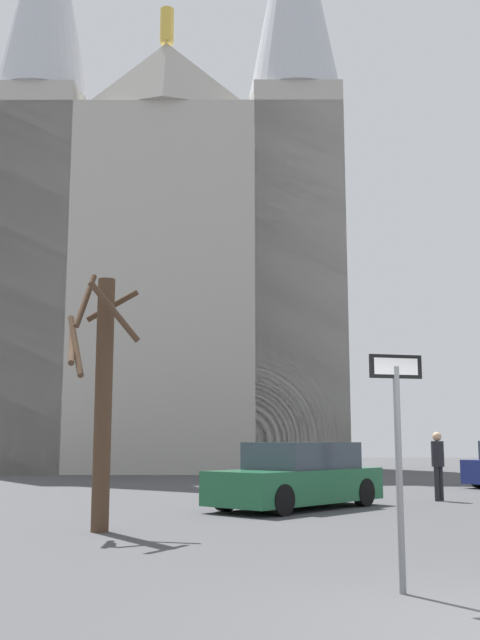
{
  "coord_description": "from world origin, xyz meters",
  "views": [
    {
      "loc": [
        -2.7,
        -6.17,
        1.52
      ],
      "look_at": [
        -1.06,
        16.65,
        5.19
      ],
      "focal_mm": 42.16,
      "sensor_mm": 36.0,
      "label": 1
    }
  ],
  "objects_px": {
    "bare_tree": "(101,390)",
    "pedestrian_walking": "(438,459)",
    "one_way_arrow_sign": "(398,442)",
    "cathedral": "(170,256)",
    "parked_car_near_green": "(298,477)"
  },
  "relations": [
    {
      "from": "cathedral",
      "to": "one_way_arrow_sign",
      "type": "relative_size",
      "value": 13.48
    },
    {
      "from": "one_way_arrow_sign",
      "to": "cathedral",
      "type": "bearing_deg",
      "value": 95.74
    },
    {
      "from": "parked_car_near_green",
      "to": "cathedral",
      "type": "bearing_deg",
      "value": 99.25
    },
    {
      "from": "bare_tree",
      "to": "pedestrian_walking",
      "type": "relative_size",
      "value": 2.61
    },
    {
      "from": "bare_tree",
      "to": "parked_car_near_green",
      "type": "bearing_deg",
      "value": 45.4
    },
    {
      "from": "cathedral",
      "to": "one_way_arrow_sign",
      "type": "bearing_deg",
      "value": -84.26
    },
    {
      "from": "cathedral",
      "to": "bare_tree",
      "type": "xyz_separation_m",
      "value": [
        -0.57,
        -25.37,
        -8.68
      ]
    },
    {
      "from": "one_way_arrow_sign",
      "to": "bare_tree",
      "type": "bearing_deg",
      "value": 124.04
    },
    {
      "from": "bare_tree",
      "to": "parked_car_near_green",
      "type": "xyz_separation_m",
      "value": [
        4.03,
        4.09,
        -1.69
      ]
    },
    {
      "from": "pedestrian_walking",
      "to": "bare_tree",
      "type": "bearing_deg",
      "value": -143.09
    },
    {
      "from": "one_way_arrow_sign",
      "to": "pedestrian_walking",
      "type": "bearing_deg",
      "value": 69.48
    },
    {
      "from": "one_way_arrow_sign",
      "to": "bare_tree",
      "type": "distance_m",
      "value": 6.6
    },
    {
      "from": "cathedral",
      "to": "bare_tree",
      "type": "height_order",
      "value": "cathedral"
    },
    {
      "from": "cathedral",
      "to": "pedestrian_walking",
      "type": "height_order",
      "value": "cathedral"
    },
    {
      "from": "cathedral",
      "to": "parked_car_near_green",
      "type": "height_order",
      "value": "cathedral"
    }
  ]
}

